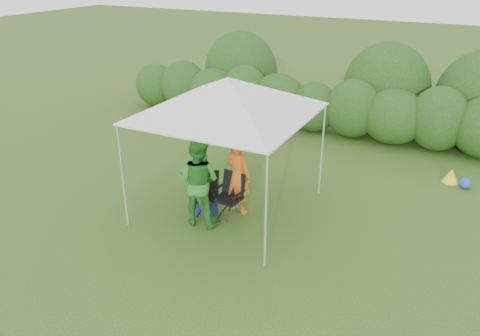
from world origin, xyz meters
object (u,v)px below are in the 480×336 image
at_px(man, 238,176).
at_px(cooler, 205,205).
at_px(chair_right, 230,192).
at_px(woman, 198,181).
at_px(canopy, 228,96).
at_px(chair_left, 205,190).

bearing_deg(man, cooler, 42.95).
distance_m(chair_right, cooler, 0.63).
xyz_separation_m(man, woman, (-0.48, -0.75, 0.09)).
bearing_deg(woman, chair_right, -131.53).
bearing_deg(canopy, chair_right, -55.37).
xyz_separation_m(chair_left, man, (0.60, 0.30, 0.32)).
bearing_deg(chair_right, canopy, 130.48).
distance_m(woman, cooler, 0.83).
height_order(man, woman, woman).
relative_size(chair_left, man, 0.54).
bearing_deg(canopy, chair_left, -140.63).
height_order(canopy, woman, canopy).
bearing_deg(canopy, man, -3.25).
distance_m(canopy, cooler, 2.34).
distance_m(canopy, woman, 1.75).
bearing_deg(chair_left, man, 11.47).
bearing_deg(canopy, woman, -109.13).
xyz_separation_m(chair_right, chair_left, (-0.53, -0.10, -0.02)).
height_order(canopy, man, canopy).
distance_m(chair_left, woman, 0.62).
xyz_separation_m(man, cooler, (-0.58, -0.36, -0.64)).
xyz_separation_m(canopy, woman, (-0.26, -0.76, -1.55)).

